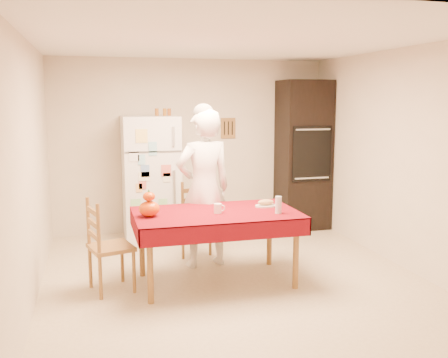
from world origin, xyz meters
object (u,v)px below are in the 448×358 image
object	(u,v)px
wine_glass	(278,205)
bread_plate	(266,206)
chair_far	(200,219)
oven_cabinet	(303,155)
dining_table	(216,218)
seated_woman	(204,189)
pumpkin_lower	(149,209)
chair_left	(105,243)
coffee_mug	(218,208)
refrigerator	(151,178)

from	to	relation	value
wine_glass	bread_plate	xyz separation A→B (m)	(-0.02, 0.33, -0.08)
chair_far	bread_plate	xyz separation A→B (m)	(0.59, -0.67, 0.26)
oven_cabinet	bread_plate	distance (m)	2.23
oven_cabinet	dining_table	world-z (taller)	oven_cabinet
seated_woman	pumpkin_lower	bearing A→B (deg)	31.50
chair_left	coffee_mug	xyz separation A→B (m)	(1.14, -0.09, 0.30)
coffee_mug	chair_left	bearing A→B (deg)	175.56
chair_far	bread_plate	size ratio (longest dim) A/B	3.96
oven_cabinet	seated_woman	bearing A→B (deg)	-143.26
oven_cabinet	coffee_mug	xyz separation A→B (m)	(-1.83, -2.00, -0.29)
chair_far	pumpkin_lower	size ratio (longest dim) A/B	4.52
oven_cabinet	coffee_mug	world-z (taller)	oven_cabinet
coffee_mug	bread_plate	bearing A→B (deg)	16.31
coffee_mug	dining_table	bearing A→B (deg)	92.82
oven_cabinet	bread_plate	world-z (taller)	oven_cabinet
refrigerator	pumpkin_lower	bearing A→B (deg)	-97.29
chair_left	bread_plate	distance (m)	1.75
oven_cabinet	seated_woman	size ratio (longest dim) A/B	1.21
dining_table	bread_plate	xyz separation A→B (m)	(0.59, 0.11, 0.08)
chair_left	chair_far	bearing A→B (deg)	-71.62
dining_table	pumpkin_lower	xyz separation A→B (m)	(-0.69, -0.02, 0.15)
oven_cabinet	seated_woman	distance (m)	2.29
chair_far	wine_glass	xyz separation A→B (m)	(0.61, -1.00, 0.34)
oven_cabinet	pumpkin_lower	size ratio (longest dim) A/B	10.47
refrigerator	coffee_mug	distance (m)	2.00
dining_table	wine_glass	xyz separation A→B (m)	(0.61, -0.22, 0.16)
coffee_mug	bread_plate	size ratio (longest dim) A/B	0.42
wine_glass	bread_plate	distance (m)	0.34
dining_table	seated_woman	xyz separation A→B (m)	(-0.00, 0.57, 0.22)
coffee_mug	seated_woman	bearing A→B (deg)	90.32
refrigerator	coffee_mug	world-z (taller)	refrigerator
bread_plate	oven_cabinet	bearing A→B (deg)	55.78
dining_table	seated_woman	world-z (taller)	seated_woman
refrigerator	chair_left	world-z (taller)	refrigerator
chair_far	wine_glass	size ratio (longest dim) A/B	5.40
dining_table	chair_far	world-z (taller)	chair_far
chair_far	coffee_mug	size ratio (longest dim) A/B	9.50
oven_cabinet	coffee_mug	distance (m)	2.72
oven_cabinet	coffee_mug	bearing A→B (deg)	-132.47
coffee_mug	bread_plate	xyz separation A→B (m)	(0.59, 0.17, -0.04)
chair_far	pumpkin_lower	xyz separation A→B (m)	(-0.69, -0.80, 0.33)
seated_woman	coffee_mug	world-z (taller)	seated_woman
coffee_mug	refrigerator	bearing A→B (deg)	103.09
chair_left	wine_glass	bearing A→B (deg)	-113.29
chair_left	wine_glass	distance (m)	1.80
dining_table	bread_plate	world-z (taller)	bread_plate
chair_left	pumpkin_lower	xyz separation A→B (m)	(0.45, -0.05, 0.33)
pumpkin_lower	bread_plate	bearing A→B (deg)	6.04
pumpkin_lower	wine_glass	distance (m)	1.32
coffee_mug	pumpkin_lower	world-z (taller)	pumpkin_lower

